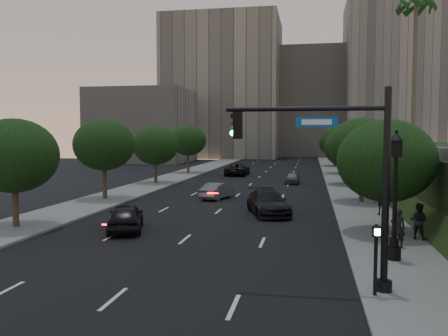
% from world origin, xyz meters
% --- Properties ---
extents(ground, '(160.00, 160.00, 0.00)m').
position_xyz_m(ground, '(0.00, 0.00, 0.00)').
color(ground, black).
rests_on(ground, ground).
extents(road_surface, '(16.00, 140.00, 0.02)m').
position_xyz_m(road_surface, '(0.00, 30.00, 0.01)').
color(road_surface, black).
rests_on(road_surface, ground).
extents(sidewalk_right, '(4.50, 140.00, 0.15)m').
position_xyz_m(sidewalk_right, '(10.25, 30.00, 0.07)').
color(sidewalk_right, slate).
rests_on(sidewalk_right, ground).
extents(sidewalk_left, '(4.50, 140.00, 0.15)m').
position_xyz_m(sidewalk_left, '(-10.25, 30.00, 0.07)').
color(sidewalk_left, slate).
rests_on(sidewalk_left, ground).
extents(parapet_wall, '(0.35, 90.00, 0.70)m').
position_xyz_m(parapet_wall, '(13.50, 28.00, 4.35)').
color(parapet_wall, slate).
rests_on(parapet_wall, embankment).
extents(office_block_left, '(26.00, 20.00, 32.00)m').
position_xyz_m(office_block_left, '(-14.00, 92.00, 16.00)').
color(office_block_left, gray).
rests_on(office_block_left, ground).
extents(office_block_mid, '(22.00, 18.00, 26.00)m').
position_xyz_m(office_block_mid, '(6.00, 102.00, 13.00)').
color(office_block_mid, '#A4A196').
rests_on(office_block_mid, ground).
extents(office_block_right, '(20.00, 22.00, 36.00)m').
position_xyz_m(office_block_right, '(24.00, 96.00, 18.00)').
color(office_block_right, gray).
rests_on(office_block_right, ground).
extents(office_block_filler, '(18.00, 16.00, 14.00)m').
position_xyz_m(office_block_filler, '(-26.00, 70.00, 7.00)').
color(office_block_filler, '#A4A196').
rests_on(office_block_filler, ground).
extents(tree_right_a, '(5.20, 5.20, 6.24)m').
position_xyz_m(tree_right_a, '(10.30, 8.00, 4.02)').
color(tree_right_a, '#38281C').
rests_on(tree_right_a, ground).
extents(tree_right_b, '(5.20, 5.20, 6.74)m').
position_xyz_m(tree_right_b, '(10.30, 20.00, 4.52)').
color(tree_right_b, '#38281C').
rests_on(tree_right_b, ground).
extents(tree_right_c, '(5.20, 5.20, 6.24)m').
position_xyz_m(tree_right_c, '(10.30, 33.00, 4.02)').
color(tree_right_c, '#38281C').
rests_on(tree_right_c, ground).
extents(tree_right_d, '(5.20, 5.20, 6.74)m').
position_xyz_m(tree_right_d, '(10.30, 47.00, 4.52)').
color(tree_right_d, '#38281C').
rests_on(tree_right_d, ground).
extents(tree_right_e, '(5.20, 5.20, 6.24)m').
position_xyz_m(tree_right_e, '(10.30, 62.00, 4.02)').
color(tree_right_e, '#38281C').
rests_on(tree_right_e, ground).
extents(tree_left_a, '(5.00, 5.00, 6.34)m').
position_xyz_m(tree_left_a, '(-10.30, 6.00, 4.21)').
color(tree_left_a, '#38281C').
rests_on(tree_left_a, ground).
extents(tree_left_b, '(5.00, 5.00, 6.71)m').
position_xyz_m(tree_left_b, '(-10.30, 18.00, 4.58)').
color(tree_left_b, '#38281C').
rests_on(tree_left_b, ground).
extents(tree_left_c, '(5.00, 5.00, 6.34)m').
position_xyz_m(tree_left_c, '(-10.30, 31.00, 4.21)').
color(tree_left_c, '#38281C').
rests_on(tree_left_c, ground).
extents(tree_left_d, '(5.00, 5.00, 6.71)m').
position_xyz_m(tree_left_d, '(-10.30, 45.00, 4.58)').
color(tree_left_d, '#38281C').
rests_on(tree_left_d, ground).
extents(palm_far, '(3.20, 3.20, 15.50)m').
position_xyz_m(palm_far, '(16.00, 30.00, 17.64)').
color(palm_far, '#4C4233').
rests_on(palm_far, embankment).
extents(traffic_signal_mast, '(5.68, 0.56, 7.00)m').
position_xyz_m(traffic_signal_mast, '(7.72, -1.93, 3.67)').
color(traffic_signal_mast, black).
rests_on(traffic_signal_mast, ground).
extents(street_lamp, '(0.64, 0.64, 5.62)m').
position_xyz_m(street_lamp, '(9.83, 2.33, 2.63)').
color(street_lamp, black).
rests_on(street_lamp, ground).
extents(pedestrian_signal, '(0.30, 0.33, 2.50)m').
position_xyz_m(pedestrian_signal, '(8.47, -2.48, 1.57)').
color(pedestrian_signal, black).
rests_on(pedestrian_signal, ground).
extents(sedan_near_left, '(3.15, 4.93, 1.56)m').
position_xyz_m(sedan_near_left, '(-3.85, 6.55, 0.78)').
color(sedan_near_left, black).
rests_on(sedan_near_left, ground).
extents(sedan_mid_left, '(2.52, 4.39, 1.37)m').
position_xyz_m(sedan_mid_left, '(-1.29, 20.39, 0.68)').
color(sedan_mid_left, '#5B5F63').
rests_on(sedan_mid_left, ground).
extents(sedan_far_left, '(2.75, 5.88, 1.63)m').
position_xyz_m(sedan_far_left, '(-3.10, 43.04, 0.81)').
color(sedan_far_left, black).
rests_on(sedan_far_left, ground).
extents(sedan_near_right, '(3.81, 5.99, 1.62)m').
position_xyz_m(sedan_near_right, '(3.54, 13.38, 0.81)').
color(sedan_near_right, black).
rests_on(sedan_near_right, ground).
extents(sedan_far_right, '(1.57, 3.77, 1.28)m').
position_xyz_m(sedan_far_right, '(4.42, 33.78, 0.64)').
color(sedan_far_right, '#4D5054').
rests_on(sedan_far_right, ground).
extents(pedestrian_a, '(0.67, 0.44, 1.84)m').
position_xyz_m(pedestrian_a, '(10.38, 4.61, 1.07)').
color(pedestrian_a, black).
rests_on(pedestrian_a, sidewalk_right).
extents(pedestrian_b, '(1.12, 1.04, 1.83)m').
position_xyz_m(pedestrian_b, '(11.72, 6.63, 1.07)').
color(pedestrian_b, black).
rests_on(pedestrian_b, sidewalk_right).
extents(pedestrian_c, '(0.94, 0.42, 1.58)m').
position_xyz_m(pedestrian_c, '(10.94, 13.78, 0.94)').
color(pedestrian_c, black).
rests_on(pedestrian_c, sidewalk_right).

